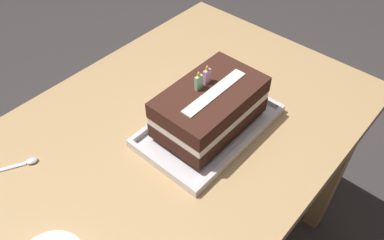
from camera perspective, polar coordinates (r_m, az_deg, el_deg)
name	(u,v)px	position (r m, az deg, el deg)	size (l,w,h in m)	color
dining_table	(176,155)	(1.08, -2.35, -5.25)	(1.09, 0.76, 0.75)	tan
foil_tray	(209,127)	(0.99, 2.56, -1.03)	(0.36, 0.23, 0.02)	silver
birthday_cake	(210,107)	(0.94, 2.70, 1.99)	(0.27, 0.16, 0.16)	#3C1E16
serving_spoon_near_tray	(19,165)	(1.00, -24.52, -6.09)	(0.14, 0.09, 0.01)	silver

